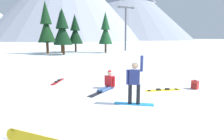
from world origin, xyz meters
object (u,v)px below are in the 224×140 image
object	(u,v)px
snowboarder_midground	(108,83)
backpack_red	(195,85)
loose_snowboard_near_right	(163,90)
pine_tree_broad	(105,31)
pine_tree_leaning	(63,30)
ski_lift_tower	(126,25)
pine_tree_tall	(61,30)
loose_snowboard_far_spare	(33,139)
pine_tree_young	(46,25)
loose_snowboard_near_left	(58,81)
pine_tree_short	(75,31)
snowboarder_foreground	(134,82)

from	to	relation	value
snowboarder_midground	backpack_red	distance (m)	4.43
loose_snowboard_near_right	pine_tree_broad	world-z (taller)	pine_tree_broad
snowboarder_midground	pine_tree_leaning	world-z (taller)	pine_tree_leaning
pine_tree_leaning	pine_tree_broad	world-z (taller)	pine_tree_leaning
pine_tree_leaning	snowboarder_midground	bearing A→B (deg)	-91.02
pine_tree_broad	ski_lift_tower	distance (m)	6.95
pine_tree_tall	backpack_red	bearing A→B (deg)	-82.24
pine_tree_tall	pine_tree_leaning	size ratio (longest dim) A/B	1.03
loose_snowboard_far_spare	pine_tree_young	xyz separation A→B (m)	(1.55, 27.27, 4.43)
snowboarder_midground	pine_tree_broad	distance (m)	23.14
pine_tree_broad	ski_lift_tower	bearing A→B (deg)	33.41
snowboarder_midground	ski_lift_tower	distance (m)	29.03
ski_lift_tower	pine_tree_leaning	bearing A→B (deg)	-159.06
loose_snowboard_near_right	pine_tree_tall	bearing A→B (deg)	94.21
backpack_red	ski_lift_tower	distance (m)	28.89
ski_lift_tower	loose_snowboard_near_left	bearing A→B (deg)	-124.45
snowboarder_midground	pine_tree_short	distance (m)	26.06
snowboarder_foreground	pine_tree_tall	distance (m)	26.85
pine_tree_young	ski_lift_tower	distance (m)	15.34
loose_snowboard_near_right	backpack_red	bearing A→B (deg)	-13.59
snowboarder_foreground	ski_lift_tower	size ratio (longest dim) A/B	0.22
snowboarder_midground	loose_snowboard_far_spare	xyz separation A→B (m)	(-3.38, -3.87, -0.19)
pine_tree_short	ski_lift_tower	distance (m)	10.26
pine_tree_young	pine_tree_leaning	bearing A→B (deg)	-54.39
pine_tree_broad	backpack_red	bearing A→B (deg)	-98.74
pine_tree_broad	pine_tree_young	distance (m)	9.72
pine_tree_broad	snowboarder_foreground	bearing A→B (deg)	-107.36
pine_tree_short	pine_tree_broad	world-z (taller)	pine_tree_broad
snowboarder_foreground	loose_snowboard_far_spare	distance (m)	3.96
snowboarder_midground	pine_tree_tall	xyz separation A→B (m)	(0.59, 24.31, 3.61)
loose_snowboard_far_spare	pine_tree_leaning	world-z (taller)	pine_tree_leaning
snowboarder_midground	backpack_red	size ratio (longest dim) A/B	3.50
backpack_red	ski_lift_tower	xyz separation A→B (m)	(9.26, 26.93, 4.92)
snowboarder_midground	loose_snowboard_near_left	world-z (taller)	snowboarder_midground
loose_snowboard_near_right	ski_lift_tower	distance (m)	29.13
pine_tree_leaning	loose_snowboard_near_left	bearing A→B (deg)	-98.27
backpack_red	pine_tree_tall	xyz separation A→B (m)	(-3.53, 25.92, 3.73)
pine_tree_leaning	ski_lift_tower	xyz separation A→B (m)	(13.01, 4.98, 1.32)
pine_tree_leaning	pine_tree_young	world-z (taller)	pine_tree_young
backpack_red	ski_lift_tower	size ratio (longest dim) A/B	0.05
snowboarder_midground	pine_tree_broad	xyz separation A→B (m)	(7.68, 21.55, 3.47)
loose_snowboard_far_spare	pine_tree_leaning	size ratio (longest dim) A/B	0.19
loose_snowboard_near_right	backpack_red	size ratio (longest dim) A/B	3.96
loose_snowboard_far_spare	backpack_red	size ratio (longest dim) A/B	2.87
pine_tree_leaning	pine_tree_short	xyz separation A→B (m)	(2.86, 5.30, -0.07)
loose_snowboard_far_spare	pine_tree_broad	world-z (taller)	pine_tree_broad
loose_snowboard_far_spare	ski_lift_tower	size ratio (longest dim) A/B	0.15
loose_snowboard_far_spare	pine_tree_short	bearing A→B (deg)	77.39
loose_snowboard_near_left	pine_tree_young	xyz separation A→B (m)	(0.39, 20.82, 4.55)
pine_tree_young	pine_tree_short	bearing A→B (deg)	23.90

